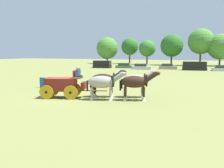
{
  "coord_description": "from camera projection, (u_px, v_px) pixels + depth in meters",
  "views": [
    {
      "loc": [
        11.83,
        -15.73,
        3.68
      ],
      "look_at": [
        4.04,
        1.31,
        1.2
      ],
      "focal_mm": 37.69,
      "sensor_mm": 36.0,
      "label": 1
    }
  ],
  "objects": [
    {
      "name": "parked_vehicle_c",
      "position": [
        142.0,
        67.0,
        53.35
      ],
      "size": [
        4.58,
        2.44,
        1.26
      ],
      "color": "silver",
      "rests_on": "ground"
    },
    {
      "name": "sponsor_banner",
      "position": [
        53.0,
        83.0,
        24.53
      ],
      "size": [
        3.2,
        0.27,
        1.1
      ],
      "primitive_type": "cube",
      "rotation": [
        0.0,
        0.0,
        0.07
      ],
      "color": "#1959B2",
      "rests_on": "ground"
    },
    {
      "name": "parked_vehicle_f",
      "position": [
        223.0,
        68.0,
        48.46
      ],
      "size": [
        4.48,
        2.55,
        1.18
      ],
      "color": "silver",
      "rests_on": "ground"
    },
    {
      "name": "parked_vehicle_b",
      "position": [
        125.0,
        66.0,
        58.07
      ],
      "size": [
        4.76,
        2.59,
        1.2
      ],
      "color": "#477047",
      "rests_on": "ground"
    },
    {
      "name": "parked_vehicle_d",
      "position": [
        168.0,
        67.0,
        53.66
      ],
      "size": [
        4.3,
        2.38,
        1.25
      ],
      "color": "gray",
      "rests_on": "ground"
    },
    {
      "name": "draft_horse_lead_near",
      "position": [
        136.0,
        81.0,
        19.54
      ],
      "size": [
        2.92,
        1.59,
        2.24
      ],
      "color": "#9E998E",
      "rests_on": "ground"
    },
    {
      "name": "draft_horse_rear_off",
      "position": [
        103.0,
        83.0,
        18.45
      ],
      "size": [
        3.08,
        1.64,
        2.24
      ],
      "color": "#9E998E",
      "rests_on": "ground"
    },
    {
      "name": "ground_plane",
      "position": [
        61.0,
        98.0,
        19.54
      ],
      "size": [
        220.0,
        220.0,
        0.0
      ],
      "primitive_type": "plane",
      "color": "olive"
    },
    {
      "name": "tree_a",
      "position": [
        107.0,
        48.0,
        81.92
      ],
      "size": [
        7.5,
        7.5,
        9.11
      ],
      "color": "brown",
      "rests_on": "ground"
    },
    {
      "name": "tree_e",
      "position": [
        201.0,
        41.0,
        68.53
      ],
      "size": [
        7.47,
        7.47,
        10.77
      ],
      "color": "brown",
      "rests_on": "ground"
    },
    {
      "name": "parked_vehicle_e",
      "position": [
        194.0,
        66.0,
        50.24
      ],
      "size": [
        5.24,
        2.55,
        1.85
      ],
      "color": "black",
      "rests_on": "ground"
    },
    {
      "name": "tree_f",
      "position": [
        220.0,
        47.0,
        66.55
      ],
      "size": [
        7.26,
        7.26,
        9.08
      ],
      "color": "brown",
      "rests_on": "ground"
    },
    {
      "name": "draft_horse_lead_off",
      "position": [
        136.0,
        82.0,
        18.25
      ],
      "size": [
        3.04,
        1.61,
        2.28
      ],
      "color": "#331E14",
      "rests_on": "ground"
    },
    {
      "name": "show_wagon",
      "position": [
        63.0,
        84.0,
        19.38
      ],
      "size": [
        5.35,
        2.67,
        2.59
      ],
      "color": "maroon",
      "rests_on": "ground"
    },
    {
      "name": "draft_horse_rear_near",
      "position": [
        105.0,
        80.0,
        19.73
      ],
      "size": [
        2.99,
        1.63,
        2.29
      ],
      "color": "#331E14",
      "rests_on": "ground"
    },
    {
      "name": "tree_c",
      "position": [
        147.0,
        48.0,
        75.34
      ],
      "size": [
        5.33,
        5.33,
        7.82
      ],
      "color": "brown",
      "rests_on": "ground"
    },
    {
      "name": "tree_d",
      "position": [
        172.0,
        46.0,
        71.17
      ],
      "size": [
        6.81,
        6.81,
        9.31
      ],
      "color": "brown",
      "rests_on": "ground"
    },
    {
      "name": "tree_b",
      "position": [
        130.0,
        47.0,
        79.66
      ],
      "size": [
        5.74,
        5.74,
        8.69
      ],
      "color": "brown",
      "rests_on": "ground"
    },
    {
      "name": "parked_vehicle_a",
      "position": [
        102.0,
        64.0,
        58.33
      ],
      "size": [
        4.69,
        2.57,
        1.81
      ],
      "color": "black",
      "rests_on": "ground"
    }
  ]
}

